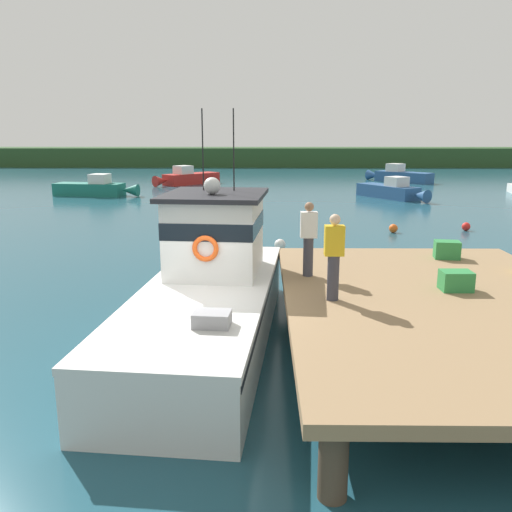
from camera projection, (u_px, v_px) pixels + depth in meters
name	position (u px, v px, depth m)	size (l,w,h in m)	color
ground_plane	(193.00, 356.00, 10.38)	(200.00, 200.00, 0.00)	#1E4C5B
dock	(443.00, 305.00, 10.08)	(6.00, 9.00, 1.20)	#4C3D2D
main_fishing_boat	(211.00, 289.00, 11.35)	(3.28, 9.93, 4.80)	silver
crate_single_by_cleat	(447.00, 250.00, 13.24)	(0.60, 0.44, 0.44)	#2D8442
crate_single_far	(456.00, 281.00, 10.54)	(0.60, 0.44, 0.39)	#2D8442
deckhand_by_the_boat	(334.00, 255.00, 9.79)	(0.36, 0.22, 1.63)	#383842
deckhand_further_back	(309.00, 238.00, 11.47)	(0.36, 0.22, 1.63)	#383842
moored_boat_off_the_point	(392.00, 191.00, 35.40)	(3.98, 5.53, 1.47)	#285184
moored_boat_near_channel	(95.00, 188.00, 36.82)	(6.08, 2.26, 1.52)	#196B5B
moored_boat_mid_harbor	(399.00, 176.00, 47.32)	(5.31, 5.39, 1.60)	#285184
moored_boat_far_left	(187.00, 178.00, 45.03)	(5.26, 5.39, 1.60)	red
mooring_buoy_inshore	(466.00, 227.00, 23.69)	(0.37, 0.37, 0.37)	red
mooring_buoy_outer	(393.00, 228.00, 23.22)	(0.38, 0.38, 0.38)	#EA5B19
mooring_buoy_channel_marker	(280.00, 245.00, 19.73)	(0.42, 0.42, 0.42)	silver
mooring_buoy_spare_mooring	(170.00, 200.00, 33.02)	(0.44, 0.44, 0.44)	#EA5B19
far_shoreline	(253.00, 157.00, 70.49)	(120.00, 8.00, 2.40)	#284723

